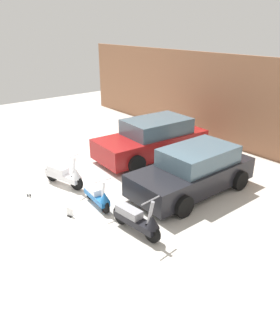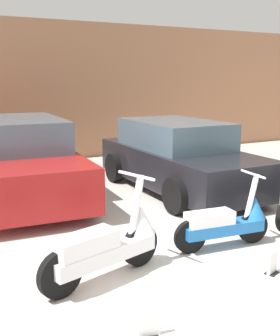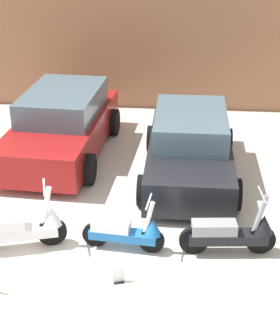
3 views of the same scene
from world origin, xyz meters
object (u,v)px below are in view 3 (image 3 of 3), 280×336
(scooter_front_center, at_px, (232,233))
(car_rear_left, at_px, (62,125))
(car_rear_center, at_px, (190,147))
(scooter_front_right, at_px, (127,232))
(placard_near_right_scooter, at_px, (118,276))
(scooter_front_left, at_px, (22,227))

(scooter_front_center, xyz_separation_m, car_rear_left, (-3.62, 3.68, 0.31))
(car_rear_center, bearing_deg, scooter_front_right, -20.06)
(scooter_front_center, distance_m, placard_near_right_scooter, 2.02)
(scooter_front_center, height_order, car_rear_center, car_rear_center)
(placard_near_right_scooter, bearing_deg, car_rear_left, 111.91)
(scooter_front_center, relative_size, car_rear_left, 0.36)
(scooter_front_right, bearing_deg, scooter_front_center, 7.21)
(scooter_front_left, distance_m, scooter_front_center, 3.48)
(scooter_front_center, bearing_deg, car_rear_center, 98.87)
(scooter_front_left, bearing_deg, car_rear_left, 76.02)
(scooter_front_center, bearing_deg, car_rear_left, 129.20)
(placard_near_right_scooter, bearing_deg, scooter_front_left, 155.69)
(scooter_front_right, distance_m, scooter_front_center, 1.74)
(scooter_front_right, relative_size, scooter_front_center, 0.88)
(car_rear_left, distance_m, car_rear_center, 3.06)
(scooter_front_center, bearing_deg, scooter_front_right, 176.04)
(scooter_front_center, distance_m, car_rear_center, 2.86)
(scooter_front_right, height_order, car_rear_left, car_rear_left)
(car_rear_center, bearing_deg, scooter_front_center, 14.50)
(scooter_front_right, relative_size, car_rear_left, 0.32)
(scooter_front_left, xyz_separation_m, scooter_front_right, (1.74, 0.10, -0.05))
(scooter_front_right, xyz_separation_m, scooter_front_center, (1.74, 0.04, 0.05))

